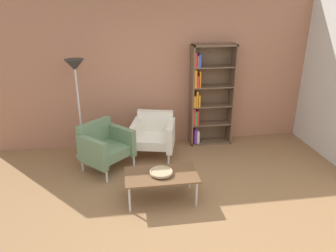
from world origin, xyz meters
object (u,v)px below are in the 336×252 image
bookshelf_tall (208,97)px  decorative_bowl (161,172)px  armchair_corner_red (154,134)px  floor_lamp_torchiere (76,77)px  coffee_table_low (161,176)px  armchair_spare_guest (104,145)px

bookshelf_tall → decorative_bowl: size_ratio=5.94×
armchair_corner_red → floor_lamp_torchiere: bearing=-173.1°
coffee_table_low → armchair_corner_red: (0.04, 1.36, 0.05)m
coffee_table_low → armchair_corner_red: size_ratio=1.18×
decorative_bowl → armchair_corner_red: armchair_corner_red is taller
armchair_spare_guest → bookshelf_tall: bearing=-21.8°
coffee_table_low → armchair_spare_guest: bearing=128.5°
decorative_bowl → armchair_corner_red: 1.36m
floor_lamp_torchiere → decorative_bowl: bearing=-51.4°
bookshelf_tall → armchair_corner_red: size_ratio=2.24×
bookshelf_tall → armchair_corner_red: (-1.08, -0.44, -0.52)m
bookshelf_tall → armchair_corner_red: bookshelf_tall is taller
decorative_bowl → floor_lamp_torchiere: floor_lamp_torchiere is taller
decorative_bowl → armchair_spare_guest: armchair_spare_guest is taller
bookshelf_tall → coffee_table_low: bookshelf_tall is taller
bookshelf_tall → armchair_corner_red: 1.27m
coffee_table_low → floor_lamp_torchiere: (-1.22, 1.52, 1.08)m
armchair_spare_guest → armchair_corner_red: bearing=-21.8°
coffee_table_low → armchair_corner_red: bearing=88.4°
bookshelf_tall → coffee_table_low: (-1.12, -1.80, -0.56)m
coffee_table_low → floor_lamp_torchiere: 2.23m
armchair_spare_guest → floor_lamp_torchiere: size_ratio=0.55×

